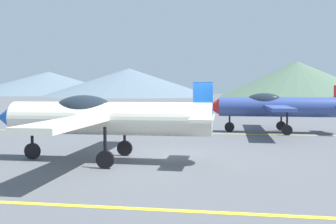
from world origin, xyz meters
name	(u,v)px	position (x,y,z in m)	size (l,w,h in m)	color
ground_plane	(180,161)	(0.00, 0.00, 0.00)	(400.00, 400.00, 0.00)	#54565B
apron_line_near	(152,210)	(0.00, -4.84, 0.01)	(80.00, 0.16, 0.01)	yellow
apron_line_far	(196,133)	(0.00, 7.40, 0.01)	(80.00, 0.16, 0.01)	yellow
airplane_near	(101,117)	(-2.49, -0.44, 1.42)	(7.24, 8.36, 2.52)	silver
airplane_mid	(275,106)	(4.12, 8.34, 1.42)	(7.26, 8.37, 2.52)	#33478C
hill_left	(49,83)	(-76.71, 144.41, 5.28)	(72.64, 72.64, 10.57)	slate
hill_centerleft	(129,82)	(-30.37, 110.66, 4.86)	(59.15, 59.15, 9.71)	slate
hill_centerright	(297,79)	(27.41, 120.51, 6.09)	(53.66, 53.66, 12.18)	#4C6651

